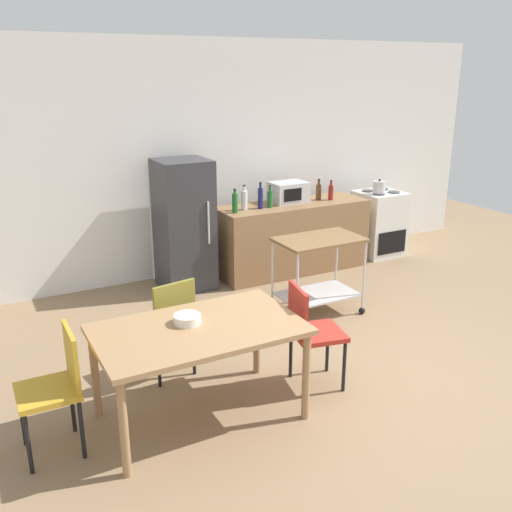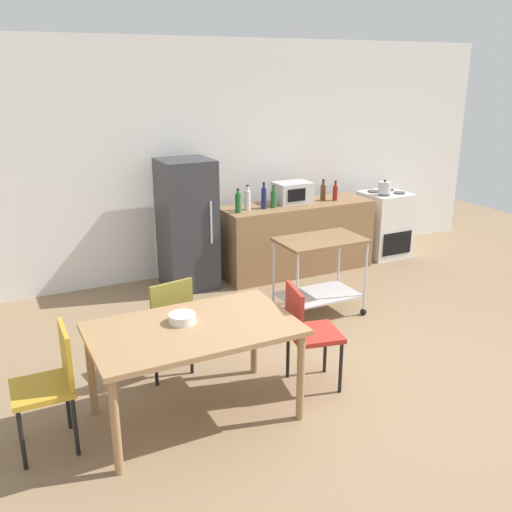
{
  "view_description": "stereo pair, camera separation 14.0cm",
  "coord_description": "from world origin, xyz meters",
  "px_view_note": "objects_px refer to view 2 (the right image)",
  "views": [
    {
      "loc": [
        -2.87,
        -3.43,
        2.54
      ],
      "look_at": [
        -0.39,
        1.2,
        0.8
      ],
      "focal_mm": 39.88,
      "sensor_mm": 36.0,
      "label": 1
    },
    {
      "loc": [
        -2.74,
        -3.5,
        2.54
      ],
      "look_at": [
        -0.39,
        1.2,
        0.8
      ],
      "focal_mm": 39.88,
      "sensor_mm": 36.0,
      "label": 2
    }
  ],
  "objects_px": {
    "fruit_bowl": "(182,318)",
    "bottle_vinegar": "(248,200)",
    "dining_table": "(194,336)",
    "stove_oven": "(384,224)",
    "kitchen_cart": "(320,264)",
    "bottle_wine": "(264,198)",
    "bottle_olive_oil": "(323,192)",
    "bottle_soda": "(238,202)",
    "microwave": "(292,192)",
    "chair_mustard": "(51,380)",
    "refrigerator": "(187,225)",
    "bottle_hot_sauce": "(335,192)",
    "kettle": "(385,188)",
    "chair_olive": "(166,320)",
    "bottle_soy_sauce": "(273,199)",
    "chair_red": "(307,329)"
  },
  "relations": [
    {
      "from": "stove_oven",
      "to": "refrigerator",
      "type": "relative_size",
      "value": 0.59
    },
    {
      "from": "stove_oven",
      "to": "microwave",
      "type": "height_order",
      "value": "microwave"
    },
    {
      "from": "chair_olive",
      "to": "kitchen_cart",
      "type": "height_order",
      "value": "chair_olive"
    },
    {
      "from": "dining_table",
      "to": "bottle_soda",
      "type": "xyz_separation_m",
      "value": [
        1.49,
        2.43,
        0.35
      ]
    },
    {
      "from": "bottle_soy_sauce",
      "to": "bottle_vinegar",
      "type": "bearing_deg",
      "value": 174.15
    },
    {
      "from": "bottle_vinegar",
      "to": "chair_olive",
      "type": "bearing_deg",
      "value": -132.15
    },
    {
      "from": "chair_olive",
      "to": "kettle",
      "type": "height_order",
      "value": "kettle"
    },
    {
      "from": "stove_oven",
      "to": "bottle_olive_oil",
      "type": "relative_size",
      "value": 3.35
    },
    {
      "from": "stove_oven",
      "to": "chair_red",
      "type": "bearing_deg",
      "value": -138.05
    },
    {
      "from": "kitchen_cart",
      "to": "microwave",
      "type": "height_order",
      "value": "microwave"
    },
    {
      "from": "bottle_soy_sauce",
      "to": "bottle_olive_oil",
      "type": "xyz_separation_m",
      "value": [
        0.77,
        0.07,
        -0.0
      ]
    },
    {
      "from": "bottle_wine",
      "to": "microwave",
      "type": "distance_m",
      "value": 0.51
    },
    {
      "from": "chair_red",
      "to": "bottle_wine",
      "type": "relative_size",
      "value": 2.72
    },
    {
      "from": "refrigerator",
      "to": "bottle_wine",
      "type": "xyz_separation_m",
      "value": [
        0.95,
        -0.15,
        0.26
      ]
    },
    {
      "from": "kettle",
      "to": "bottle_vinegar",
      "type": "bearing_deg",
      "value": 178.12
    },
    {
      "from": "chair_mustard",
      "to": "bottle_hot_sauce",
      "type": "relative_size",
      "value": 3.45
    },
    {
      "from": "bottle_soda",
      "to": "bottle_soy_sauce",
      "type": "bearing_deg",
      "value": 5.11
    },
    {
      "from": "dining_table",
      "to": "bottle_wine",
      "type": "xyz_separation_m",
      "value": [
        1.86,
        2.47,
        0.37
      ]
    },
    {
      "from": "chair_mustard",
      "to": "refrigerator",
      "type": "bearing_deg",
      "value": 143.35
    },
    {
      "from": "bottle_olive_oil",
      "to": "refrigerator",
      "type": "bearing_deg",
      "value": 177.75
    },
    {
      "from": "bottle_soda",
      "to": "bottle_vinegar",
      "type": "bearing_deg",
      "value": 25.72
    },
    {
      "from": "refrigerator",
      "to": "kettle",
      "type": "bearing_deg",
      "value": -3.7
    },
    {
      "from": "dining_table",
      "to": "kettle",
      "type": "relative_size",
      "value": 6.26
    },
    {
      "from": "chair_red",
      "to": "stove_oven",
      "type": "xyz_separation_m",
      "value": [
        2.83,
        2.55,
        -0.07
      ]
    },
    {
      "from": "chair_olive",
      "to": "fruit_bowl",
      "type": "height_order",
      "value": "chair_olive"
    },
    {
      "from": "microwave",
      "to": "bottle_vinegar",
      "type": "bearing_deg",
      "value": -170.99
    },
    {
      "from": "chair_olive",
      "to": "refrigerator",
      "type": "bearing_deg",
      "value": -124.6
    },
    {
      "from": "chair_mustard",
      "to": "kettle",
      "type": "height_order",
      "value": "kettle"
    },
    {
      "from": "refrigerator",
      "to": "bottle_vinegar",
      "type": "height_order",
      "value": "refrigerator"
    },
    {
      "from": "bottle_soda",
      "to": "dining_table",
      "type": "bearing_deg",
      "value": -121.54
    },
    {
      "from": "chair_olive",
      "to": "kitchen_cart",
      "type": "relative_size",
      "value": 0.98
    },
    {
      "from": "chair_olive",
      "to": "bottle_hot_sauce",
      "type": "distance_m",
      "value": 3.43
    },
    {
      "from": "refrigerator",
      "to": "bottle_soy_sauce",
      "type": "distance_m",
      "value": 1.12
    },
    {
      "from": "microwave",
      "to": "bottle_olive_oil",
      "type": "bearing_deg",
      "value": -9.44
    },
    {
      "from": "dining_table",
      "to": "kettle",
      "type": "distance_m",
      "value": 4.44
    },
    {
      "from": "bottle_soy_sauce",
      "to": "kitchen_cart",
      "type": "bearing_deg",
      "value": -95.59
    },
    {
      "from": "dining_table",
      "to": "stove_oven",
      "type": "height_order",
      "value": "stove_oven"
    },
    {
      "from": "chair_red",
      "to": "bottle_hot_sauce",
      "type": "xyz_separation_m",
      "value": [
        1.93,
        2.47,
        0.49
      ]
    },
    {
      "from": "kitchen_cart",
      "to": "bottle_olive_oil",
      "type": "xyz_separation_m",
      "value": [
        0.9,
        1.35,
        0.44
      ]
    },
    {
      "from": "kitchen_cart",
      "to": "bottle_wine",
      "type": "relative_size",
      "value": 2.78
    },
    {
      "from": "kitchen_cart",
      "to": "bottle_hot_sauce",
      "type": "height_order",
      "value": "bottle_hot_sauce"
    },
    {
      "from": "dining_table",
      "to": "kettle",
      "type": "bearing_deg",
      "value": 33.5
    },
    {
      "from": "chair_olive",
      "to": "bottle_olive_oil",
      "type": "distance_m",
      "value": 3.36
    },
    {
      "from": "chair_olive",
      "to": "refrigerator",
      "type": "xyz_separation_m",
      "value": [
        0.9,
        1.93,
        0.26
      ]
    },
    {
      "from": "chair_mustard",
      "to": "microwave",
      "type": "distance_m",
      "value": 4.23
    },
    {
      "from": "chair_red",
      "to": "bottle_soy_sauce",
      "type": "bearing_deg",
      "value": -10.69
    },
    {
      "from": "bottle_soda",
      "to": "microwave",
      "type": "height_order",
      "value": "bottle_soda"
    },
    {
      "from": "bottle_olive_oil",
      "to": "bottle_hot_sauce",
      "type": "xyz_separation_m",
      "value": [
        0.14,
        -0.08,
        -0.01
      ]
    },
    {
      "from": "fruit_bowl",
      "to": "bottle_vinegar",
      "type": "bearing_deg",
      "value": 54.73
    },
    {
      "from": "bottle_hot_sauce",
      "to": "chair_olive",
      "type": "bearing_deg",
      "value": -148.45
    }
  ]
}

